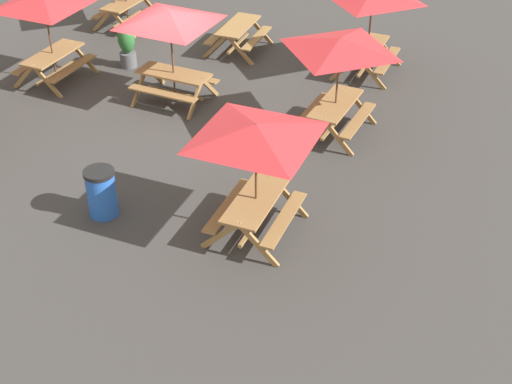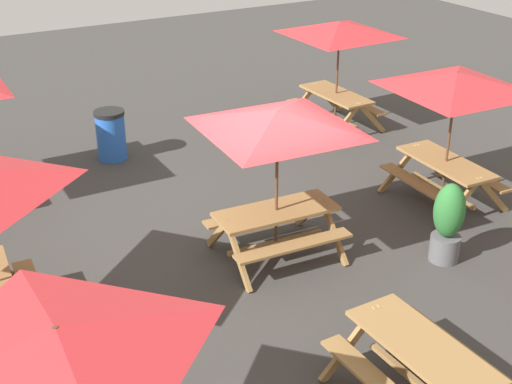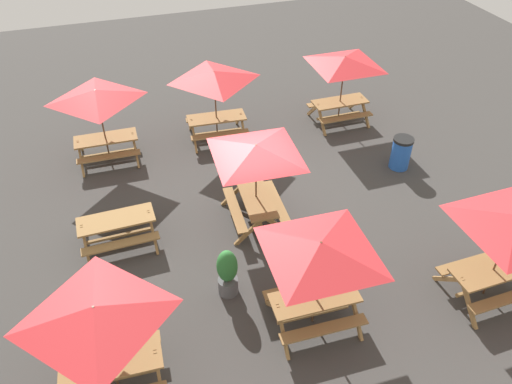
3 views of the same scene
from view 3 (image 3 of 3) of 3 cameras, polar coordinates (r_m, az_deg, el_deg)
The scene contains 11 objects.
ground_plane at distance 13.12m, azimuth 0.54°, elevation -2.42°, with size 31.65×31.65×0.00m, color #3D3A38.
picnic_table_0 at distance 11.72m, azimuth 0.00°, elevation 4.16°, with size 2.82×2.82×2.34m.
picnic_table_1 at distance 16.26m, azimuth 10.05°, elevation 14.00°, with size 2.83×2.83×2.34m.
picnic_table_2 at distance 8.71m, azimuth -17.73°, elevation -13.63°, with size 2.10×2.10×2.34m.
picnic_table_3 at distance 12.40m, azimuth -15.60°, elevation -3.67°, with size 1.83×1.57×0.81m.
picnic_table_4 at distance 9.34m, azimuth 7.31°, elevation -7.06°, with size 2.83×2.83×2.34m.
picnic_table_5 at distance 11.01m, azimuth 27.22°, elevation -3.57°, with size 2.83×2.83×2.34m.
picnic_table_6 at distance 15.14m, azimuth -4.79°, elevation 12.55°, with size 2.13×2.13×2.34m.
picnic_table_7 at distance 14.71m, azimuth -17.71°, elevation 9.97°, with size 2.04×2.04×2.34m.
trash_bin_blue at distance 15.07m, azimuth 16.24°, elevation 4.32°, with size 0.59×0.59×0.98m.
potted_plant_0 at distance 10.81m, azimuth -3.29°, elevation -9.14°, with size 0.45×0.45×1.24m.
Camera 3 is at (-3.17, -9.36, 8.63)m, focal length 35.00 mm.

